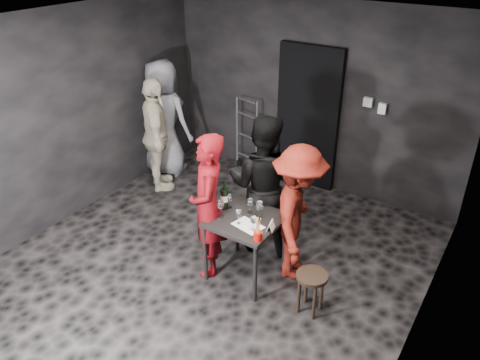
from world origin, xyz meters
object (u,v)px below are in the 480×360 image
Objects in this scene: server_red at (208,199)px; bystander_cream at (155,129)px; tasting_table at (246,226)px; wine_bottle at (224,198)px; man_maroon at (298,211)px; bystander_grey at (163,107)px; stool at (311,283)px; woman_black at (263,175)px; hand_truck at (245,159)px; breadstick_cup at (258,230)px.

bystander_cream reaches higher than server_red.
tasting_table is 2.21× the size of wine_bottle.
bystander_cream is at bearing 54.68° from man_maroon.
man_maroon is 3.09m from bystander_grey.
stool is 1.37m from woman_black.
hand_truck is 3.00m from breadstick_cup.
man_maroon is 2.70m from bystander_cream.
bystander_grey reaches higher than woman_black.
bystander_cream reaches higher than breadstick_cup.
man_maroon is at bearing -151.27° from bystander_cream.
bystander_cream is at bearing -112.01° from hand_truck.
bystander_grey is 6.41× the size of wine_bottle.
bystander_cream is 5.61× the size of wine_bottle.
woman_black is 2.45m from bystander_grey.
stool is at bearing -8.71° from tasting_table.
breadstick_cup is at bearing -166.61° from stool.
breadstick_cup is (2.48, -1.26, -0.08)m from bystander_cream.
stool is 0.28× the size of man_maroon.
bystander_cream is at bearing -159.61° from server_red.
stool is 1.38× the size of wine_bottle.
bystander_grey reaches higher than stool.
bystander_grey is at bearing 146.11° from wine_bottle.
man_maroon is (0.58, -0.24, -0.15)m from woman_black.
tasting_table is 1.60× the size of stool.
woman_black is at bearing -148.79° from bystander_cream.
bystander_grey is (-2.86, 1.13, 0.26)m from man_maroon.
server_red is at bearing -169.48° from bystander_cream.
bystander_cream reaches higher than stool.
woman_black is 7.18× the size of breadstick_cup.
hand_truck is at bearing 124.88° from breadstick_cup.
server_red is at bearing -118.84° from wine_bottle.
breadstick_cup is (-0.55, -0.13, 0.51)m from stool.
hand_truck is 2.43m from wine_bottle.
tasting_table is at bearing 105.35° from man_maroon.
hand_truck reaches higher than breadstick_cup.
server_red is at bearing 138.01° from bystander_grey.
wine_bottle is at bearing 153.50° from breadstick_cup.
tasting_table is 0.92m from stool.
man_maroon is at bearing 141.42° from woman_black.
bystander_cream is 2.78m from breadstick_cup.
hand_truck is at bearing -151.03° from bystander_grey.
stool is at bearing 52.61° from server_red.
bystander_grey is 2.54m from wine_bottle.
server_red is at bearing -53.74° from hand_truck.
bystander_cream is (-0.80, -1.14, 0.73)m from hand_truck.
hand_truck is at bearing -82.26° from bystander_cream.
hand_truck is at bearing 122.55° from tasting_table.
bystander_cream is 0.88× the size of bystander_grey.
server_red is (-0.40, -0.13, 0.28)m from tasting_table.
wine_bottle is (-0.76, -0.29, 0.05)m from man_maroon.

